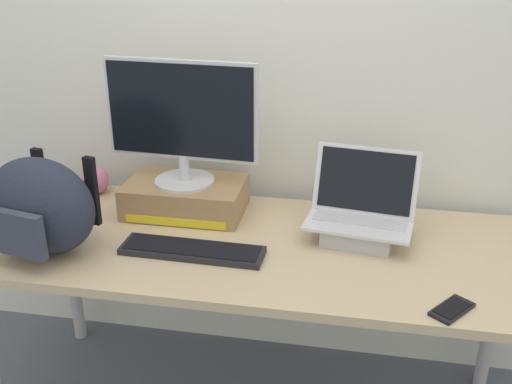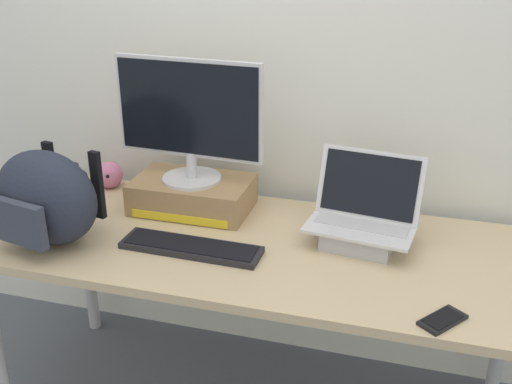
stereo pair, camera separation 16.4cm
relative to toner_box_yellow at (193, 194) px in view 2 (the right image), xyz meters
The scene contains 10 objects.
back_wall 0.66m from the toner_box_yellow, 43.35° to the left, with size 7.00×0.10×2.60m, color silver.
desk 0.37m from the toner_box_yellow, 32.46° to the right, with size 1.81×0.72×0.71m.
toner_box_yellow is the anchor object (origin of this frame).
desktop_monitor 0.29m from the toner_box_yellow, 94.65° to the right, with size 0.54×0.21×0.44m.
open_laptop 0.63m from the toner_box_yellow, ahead, with size 0.37×0.27×0.29m.
external_keyboard 0.32m from the toner_box_yellow, 69.87° to the right, with size 0.46×0.13×0.02m.
messenger_backpack 0.52m from the toner_box_yellow, 134.48° to the right, with size 0.41×0.32×0.31m.
coffee_mug 0.55m from the toner_box_yellow, behind, with size 0.13×0.09×0.09m.
cell_phone 1.00m from the toner_box_yellow, 28.07° to the right, with size 0.13×0.14×0.01m.
plush_toy 0.40m from the toner_box_yellow, 166.07° to the left, with size 0.11×0.11×0.11m.
Camera 2 is at (0.48, -1.67, 1.66)m, focal length 42.34 mm.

